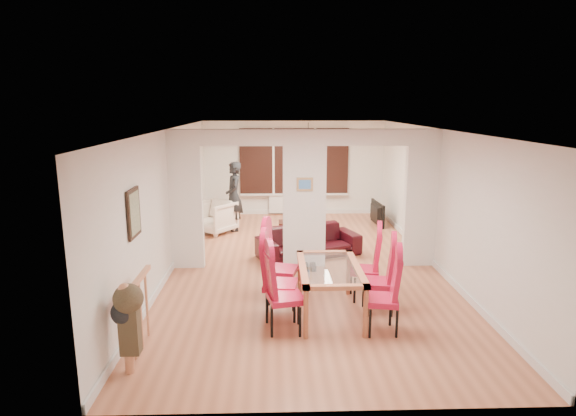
{
  "coord_description": "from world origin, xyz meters",
  "views": [
    {
      "loc": [
        -0.58,
        -8.8,
        3.04
      ],
      "look_at": [
        -0.29,
        0.6,
        1.01
      ],
      "focal_mm": 30.0,
      "sensor_mm": 36.0,
      "label": 1
    }
  ],
  "objects_px": {
    "dining_chair_lb": "(280,279)",
    "dining_chair_rb": "(378,277)",
    "dining_table": "(329,290)",
    "dining_chair_rc": "(365,265)",
    "coffee_table": "(297,226)",
    "bottle": "(290,215)",
    "dining_chair_lc": "(281,264)",
    "armchair": "(214,217)",
    "dining_chair_la": "(286,291)",
    "bowl": "(297,220)",
    "dining_chair_ra": "(382,294)",
    "sofa": "(309,241)",
    "television": "(374,213)",
    "person": "(234,196)"
  },
  "relations": [
    {
      "from": "dining_chair_lb",
      "to": "dining_chair_rb",
      "type": "distance_m",
      "value": 1.45
    },
    {
      "from": "dining_chair_lc",
      "to": "armchair",
      "type": "distance_m",
      "value": 4.43
    },
    {
      "from": "armchair",
      "to": "coffee_table",
      "type": "bearing_deg",
      "value": 42.38
    },
    {
      "from": "dining_table",
      "to": "dining_chair_rc",
      "type": "bearing_deg",
      "value": 42.6
    },
    {
      "from": "dining_chair_rc",
      "to": "person",
      "type": "height_order",
      "value": "person"
    },
    {
      "from": "dining_chair_rc",
      "to": "coffee_table",
      "type": "xyz_separation_m",
      "value": [
        -0.85,
        4.3,
        -0.45
      ]
    },
    {
      "from": "dining_table",
      "to": "dining_chair_rb",
      "type": "distance_m",
      "value": 0.75
    },
    {
      "from": "armchair",
      "to": "dining_chair_lc",
      "type": "bearing_deg",
      "value": -32.34
    },
    {
      "from": "dining_chair_lc",
      "to": "coffee_table",
      "type": "height_order",
      "value": "dining_chair_lc"
    },
    {
      "from": "armchair",
      "to": "person",
      "type": "bearing_deg",
      "value": 62.93
    },
    {
      "from": "dining_chair_la",
      "to": "dining_chair_rb",
      "type": "relative_size",
      "value": 1.05
    },
    {
      "from": "dining_chair_rc",
      "to": "bowl",
      "type": "relative_size",
      "value": 5.57
    },
    {
      "from": "dining_chair_rc",
      "to": "coffee_table",
      "type": "bearing_deg",
      "value": 112.68
    },
    {
      "from": "coffee_table",
      "to": "sofa",
      "type": "bearing_deg",
      "value": -86.48
    },
    {
      "from": "dining_chair_rb",
      "to": "dining_chair_lc",
      "type": "bearing_deg",
      "value": 172.34
    },
    {
      "from": "sofa",
      "to": "television",
      "type": "relative_size",
      "value": 2.02
    },
    {
      "from": "sofa",
      "to": "bowl",
      "type": "relative_size",
      "value": 10.42
    },
    {
      "from": "dining_chair_lb",
      "to": "dining_chair_rb",
      "type": "height_order",
      "value": "dining_chair_lb"
    },
    {
      "from": "dining_chair_lb",
      "to": "dining_chair_ra",
      "type": "height_order",
      "value": "dining_chair_lb"
    },
    {
      "from": "dining_chair_la",
      "to": "dining_chair_lc",
      "type": "xyz_separation_m",
      "value": [
        -0.04,
        1.06,
        0.02
      ]
    },
    {
      "from": "dining_chair_lc",
      "to": "dining_chair_rb",
      "type": "bearing_deg",
      "value": -4.58
    },
    {
      "from": "dining_chair_la",
      "to": "bowl",
      "type": "distance_m",
      "value": 5.5
    },
    {
      "from": "dining_chair_la",
      "to": "bottle",
      "type": "xyz_separation_m",
      "value": [
        0.25,
        5.51,
        -0.21
      ]
    },
    {
      "from": "dining_chair_lb",
      "to": "coffee_table",
      "type": "xyz_separation_m",
      "value": [
        0.49,
        4.95,
        -0.48
      ]
    },
    {
      "from": "dining_chair_rb",
      "to": "person",
      "type": "relative_size",
      "value": 0.64
    },
    {
      "from": "coffee_table",
      "to": "bottle",
      "type": "distance_m",
      "value": 0.33
    },
    {
      "from": "dining_table",
      "to": "dining_chair_rc",
      "type": "height_order",
      "value": "dining_chair_rc"
    },
    {
      "from": "dining_chair_lb",
      "to": "bowl",
      "type": "xyz_separation_m",
      "value": [
        0.5,
        5.04,
        -0.35
      ]
    },
    {
      "from": "person",
      "to": "television",
      "type": "relative_size",
      "value": 1.65
    },
    {
      "from": "armchair",
      "to": "dining_chair_ra",
      "type": "bearing_deg",
      "value": -24.13
    },
    {
      "from": "dining_chair_la",
      "to": "coffee_table",
      "type": "bearing_deg",
      "value": 72.94
    },
    {
      "from": "dining_chair_lb",
      "to": "television",
      "type": "distance_m",
      "value": 6.0
    },
    {
      "from": "dining_chair_rc",
      "to": "sofa",
      "type": "distance_m",
      "value": 2.36
    },
    {
      "from": "dining_table",
      "to": "sofa",
      "type": "relative_size",
      "value": 0.77
    },
    {
      "from": "armchair",
      "to": "coffee_table",
      "type": "relative_size",
      "value": 0.92
    },
    {
      "from": "person",
      "to": "bottle",
      "type": "xyz_separation_m",
      "value": [
        1.37,
        0.07,
        -0.48
      ]
    },
    {
      "from": "sofa",
      "to": "coffee_table",
      "type": "height_order",
      "value": "sofa"
    },
    {
      "from": "dining_chair_lc",
      "to": "dining_chair_rb",
      "type": "xyz_separation_m",
      "value": [
        1.42,
        -0.48,
        -0.05
      ]
    },
    {
      "from": "dining_chair_rc",
      "to": "coffee_table",
      "type": "height_order",
      "value": "dining_chair_rc"
    },
    {
      "from": "dining_chair_lc",
      "to": "dining_chair_rb",
      "type": "distance_m",
      "value": 1.5
    },
    {
      "from": "armchair",
      "to": "coffee_table",
      "type": "distance_m",
      "value": 2.04
    },
    {
      "from": "coffee_table",
      "to": "bowl",
      "type": "relative_size",
      "value": 4.63
    },
    {
      "from": "sofa",
      "to": "dining_chair_rc",
      "type": "bearing_deg",
      "value": -92.49
    },
    {
      "from": "coffee_table",
      "to": "bowl",
      "type": "xyz_separation_m",
      "value": [
        0.01,
        0.09,
        0.13
      ]
    },
    {
      "from": "dining_table",
      "to": "dining_chair_rb",
      "type": "relative_size",
      "value": 1.46
    },
    {
      "from": "dining_chair_rb",
      "to": "bowl",
      "type": "bearing_deg",
      "value": 111.97
    },
    {
      "from": "dining_chair_rc",
      "to": "television",
      "type": "relative_size",
      "value": 1.08
    },
    {
      "from": "dining_chair_ra",
      "to": "person",
      "type": "height_order",
      "value": "person"
    },
    {
      "from": "person",
      "to": "dining_chair_rb",
      "type": "bearing_deg",
      "value": 14.32
    },
    {
      "from": "coffee_table",
      "to": "bottle",
      "type": "height_order",
      "value": "bottle"
    }
  ]
}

